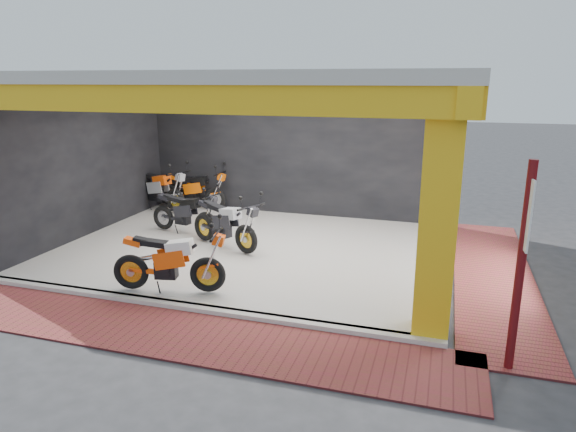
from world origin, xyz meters
name	(u,v)px	position (x,y,z in m)	size (l,w,h in m)	color
ground	(214,286)	(0.00, 0.00, 0.00)	(80.00, 80.00, 0.00)	#2D2D30
showroom_floor	(254,249)	(0.00, 2.00, 0.05)	(8.00, 6.00, 0.10)	white
showroom_ceiling	(251,78)	(0.00, 2.00, 3.60)	(8.40, 6.40, 0.20)	beige
back_wall	(296,151)	(0.00, 5.10, 1.75)	(8.20, 0.20, 3.50)	black
left_wall	(85,162)	(-4.10, 2.00, 1.75)	(0.20, 6.20, 3.50)	black
corner_column	(439,219)	(3.75, -0.75, 1.75)	(0.50, 0.50, 3.50)	yellow
header_beam_front	(176,99)	(0.00, -1.00, 3.30)	(8.40, 0.30, 0.40)	yellow
header_beam_right	(464,95)	(4.00, 2.00, 3.30)	(0.30, 6.40, 0.40)	yellow
floor_kerb	(187,307)	(0.00, -1.02, 0.05)	(8.00, 0.20, 0.10)	white
paver_front	(161,331)	(0.00, -1.80, 0.01)	(9.00, 1.40, 0.03)	maroon
paver_right	(493,275)	(4.80, 2.00, 0.01)	(1.40, 7.00, 0.03)	maroon
signpost	(521,260)	(4.74, -1.36, 1.47)	(0.11, 0.38, 2.69)	#5B0D10
moto_hero	(207,258)	(0.14, -0.50, 0.72)	(2.04, 0.75, 1.24)	#FF4E0A
moto_row_a	(246,225)	(0.02, 1.51, 0.72)	(2.04, 0.75, 1.24)	black
moto_row_b	(206,212)	(-1.29, 2.37, 0.68)	(1.91, 0.71, 1.16)	black
moto_row_c	(175,189)	(-3.01, 4.03, 0.77)	(2.21, 0.82, 1.35)	#97999E
moto_row_d	(215,188)	(-2.14, 4.65, 0.73)	(2.05, 0.76, 1.25)	#E25B09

